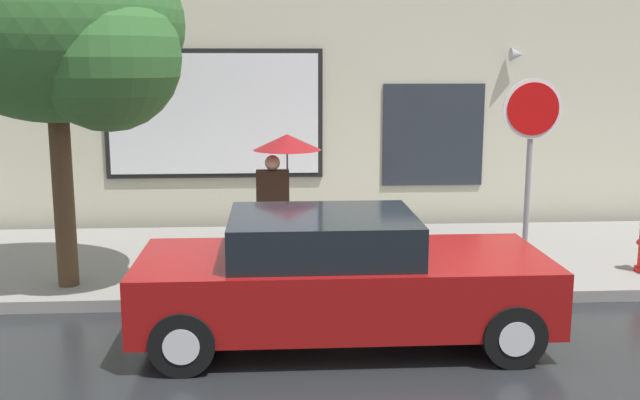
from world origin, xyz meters
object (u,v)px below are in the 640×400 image
(parked_car, at_px, (339,278))
(stop_sign, at_px, (531,140))
(street_tree, at_px, (63,32))
(pedestrian_with_umbrella, at_px, (282,162))

(parked_car, relative_size, stop_sign, 1.65)
(street_tree, bearing_deg, parked_car, -27.43)
(parked_car, distance_m, stop_sign, 3.25)
(parked_car, bearing_deg, street_tree, 152.57)
(street_tree, bearing_deg, pedestrian_with_umbrella, 19.72)
(pedestrian_with_umbrella, height_order, stop_sign, stop_sign)
(pedestrian_with_umbrella, distance_m, stop_sign, 3.33)
(stop_sign, bearing_deg, street_tree, 178.58)
(parked_car, bearing_deg, stop_sign, 30.56)
(pedestrian_with_umbrella, xyz_separation_m, street_tree, (-2.62, -0.94, 1.72))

